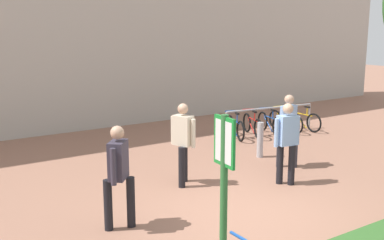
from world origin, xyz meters
TOP-DOWN VIEW (x-y plane):
  - ground_plane at (0.00, 0.00)m, footprint 60.00×60.00m
  - parking_sign_post at (-2.26, -2.22)m, footprint 0.08×0.36m
  - bike_rack_cluster at (4.62, 4.47)m, footprint 3.19×1.84m
  - bollard_steel at (2.59, 2.63)m, footprint 0.16×0.16m
  - person_suited_navy at (-2.14, 0.70)m, footprint 0.50×0.48m
  - person_shirt_white at (-0.13, 1.96)m, footprint 0.38×0.58m
  - person_casual_tan at (2.56, 1.65)m, footprint 0.59×0.37m
  - person_shirt_blue at (1.67, 0.79)m, footprint 0.60×0.33m

SIDE VIEW (x-z plane):
  - ground_plane at x=0.00m, z-range 0.00..0.00m
  - bike_rack_cluster at x=4.62m, z-range -0.07..0.76m
  - bollard_steel at x=2.59m, z-range 0.00..0.90m
  - person_suited_navy at x=-2.14m, z-range 0.12..1.84m
  - person_shirt_white at x=-0.13m, z-range 0.12..1.84m
  - person_casual_tan at x=2.56m, z-range 0.12..1.84m
  - person_shirt_blue at x=1.67m, z-range 0.12..1.84m
  - parking_sign_post at x=-2.26m, z-range 0.37..2.74m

